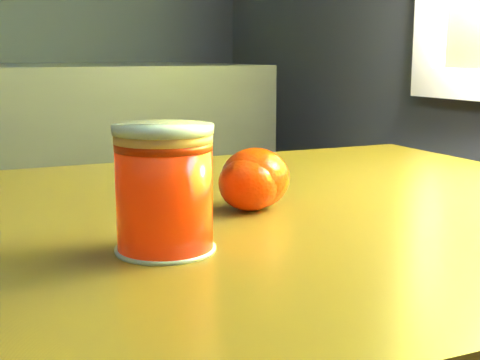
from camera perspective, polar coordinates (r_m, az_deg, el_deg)
name	(u,v)px	position (r m, az deg, el deg)	size (l,w,h in m)	color
table	(195,307)	(0.71, -3.86, -10.77)	(1.06, 0.76, 0.77)	brown
juice_glass	(164,189)	(0.55, -6.47, -0.81)	(0.08, 0.08, 0.10)	#FF2905
orange_front	(249,184)	(0.69, 0.82, -0.30)	(0.06, 0.06, 0.06)	#F83604
orange_back	(255,178)	(0.70, 1.30, 0.16)	(0.07, 0.07, 0.06)	#F83604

